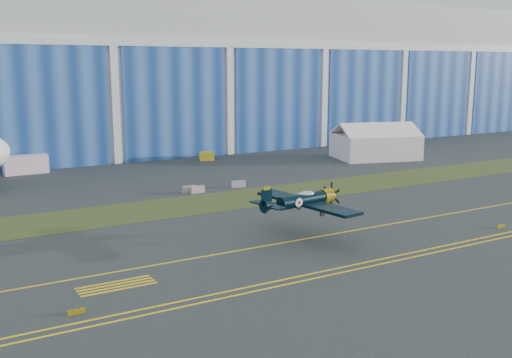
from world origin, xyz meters
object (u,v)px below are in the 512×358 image
shipping_container (26,165)px  tug (207,156)px  tent (375,140)px  warbird (302,200)px

shipping_container → tug: size_ratio=2.56×
tent → tug: size_ratio=6.40×
warbird → shipping_container: 54.38m
tent → shipping_container: (-58.12, 15.53, -1.88)m
warbird → tent: (40.87, 35.99, -0.58)m
shipping_container → tug: 30.47m
warbird → tug: 51.08m
warbird → tug: (13.12, 49.26, -3.13)m
tent → tug: (-27.74, 13.28, -2.56)m
tent → shipping_container: 60.19m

